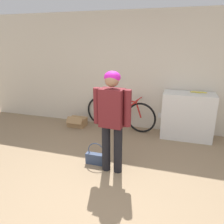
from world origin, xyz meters
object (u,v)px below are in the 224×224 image
bicycle (119,113)px  handbag (96,158)px  person (112,114)px  cardboard_box (77,122)px  banana (198,92)px

bicycle → handbag: bearing=-78.5°
person → cardboard_box: person is taller
handbag → bicycle: bearing=91.7°
handbag → banana: bearing=45.7°
person → banana: (1.29, 1.74, 0.04)m
bicycle → handbag: (0.05, -1.65, -0.25)m
handbag → cardboard_box: bearing=125.5°
person → banana: person is taller
banana → cardboard_box: (-2.66, -0.16, -0.88)m
cardboard_box → bicycle: bearing=9.4°
person → handbag: person is taller
person → bicycle: bearing=106.6°
cardboard_box → banana: bearing=3.4°
person → handbag: 0.89m
banana → handbag: size_ratio=0.88×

